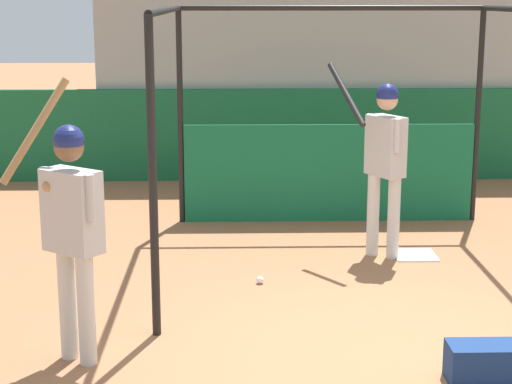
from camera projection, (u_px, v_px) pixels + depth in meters
The scene contains 9 objects.
ground_plane at pixel (396, 357), 6.53m from camera, with size 60.00×60.00×0.00m, color #9E6642.
outfield_wall at pixel (316, 135), 12.73m from camera, with size 24.00×0.12×1.36m.
bleacher_section at pixel (307, 69), 14.17m from camera, with size 6.50×3.20×3.04m.
batting_cage at pixel (336, 138), 9.62m from camera, with size 3.64×3.66×2.59m.
home_plate at pixel (415, 255), 9.07m from camera, with size 0.44×0.44×0.02m.
player_batter at pixel (384, 153), 8.82m from camera, with size 0.78×0.78×2.01m.
player_waiting at pixel (71, 220), 6.23m from camera, with size 0.80×0.61×2.10m.
equipment_bag at pixel (496, 363), 6.09m from camera, with size 0.70×0.28×0.28m.
baseball at pixel (260, 280), 8.19m from camera, with size 0.07×0.07×0.07m.
Camera 1 is at (-1.23, -6.05, 2.68)m, focal length 60.00 mm.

